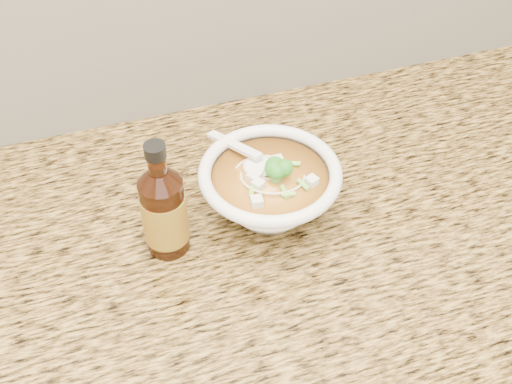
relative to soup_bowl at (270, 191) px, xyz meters
name	(u,v)px	position (x,y,z in m)	size (l,w,h in m)	color
counter_slab	(123,280)	(-0.22, -0.04, -0.07)	(4.00, 0.68, 0.04)	olive
soup_bowl	(270,191)	(0.00, 0.00, 0.00)	(0.20, 0.21, 0.11)	white
hot_sauce_bottle	(164,211)	(-0.15, -0.01, 0.02)	(0.06, 0.06, 0.18)	#3E1808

